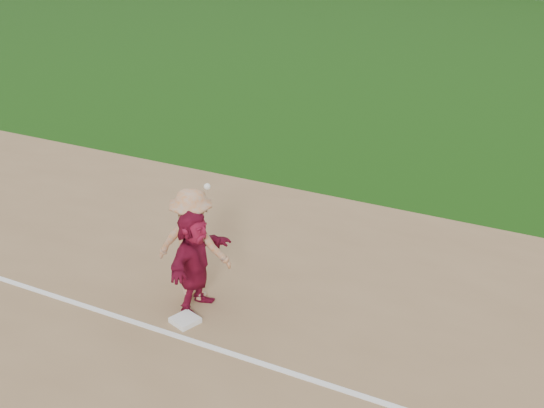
% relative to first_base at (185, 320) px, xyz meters
% --- Properties ---
extents(ground, '(160.00, 160.00, 0.00)m').
position_rel_first_base_xyz_m(ground, '(0.46, 0.45, -0.06)').
color(ground, '#17430C').
rests_on(ground, ground).
extents(foul_line, '(60.00, 0.10, 0.01)m').
position_rel_first_base_xyz_m(foul_line, '(0.46, -0.35, -0.04)').
color(foul_line, white).
rests_on(foul_line, infield_dirt).
extents(first_base, '(0.46, 0.46, 0.08)m').
position_rel_first_base_xyz_m(first_base, '(0.00, 0.00, 0.00)').
color(first_base, white).
rests_on(first_base, infield_dirt).
extents(base_runner, '(0.52, 1.54, 1.65)m').
position_rel_first_base_xyz_m(base_runner, '(-0.07, 0.43, 0.78)').
color(base_runner, maroon).
rests_on(base_runner, infield_dirt).
extents(first_base_play, '(1.31, 0.91, 2.15)m').
position_rel_first_base_xyz_m(first_base_play, '(-0.27, 0.70, 0.89)').
color(first_base_play, '#A5A5A8').
rests_on(first_base_play, infield_dirt).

